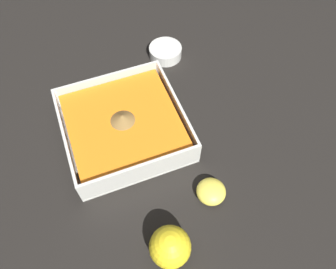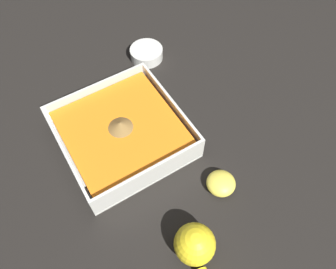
% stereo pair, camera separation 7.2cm
% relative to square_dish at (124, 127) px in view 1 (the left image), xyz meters
% --- Properties ---
extents(ground_plane, '(4.00, 4.00, 0.00)m').
position_rel_square_dish_xyz_m(ground_plane, '(-0.02, 0.01, -0.03)').
color(ground_plane, black).
extents(square_dish, '(0.26, 0.26, 0.07)m').
position_rel_square_dish_xyz_m(square_dish, '(0.00, 0.00, 0.00)').
color(square_dish, silver).
rests_on(square_dish, ground_plane).
extents(spice_bowl, '(0.09, 0.09, 0.03)m').
position_rel_square_dish_xyz_m(spice_bowl, '(0.21, -0.18, -0.01)').
color(spice_bowl, silver).
rests_on(spice_bowl, ground_plane).
extents(lemon_squeezer, '(0.23, 0.10, 0.08)m').
position_rel_square_dish_xyz_m(lemon_squeezer, '(-0.30, 0.00, 0.01)').
color(lemon_squeezer, yellow).
rests_on(lemon_squeezer, ground_plane).
extents(lemon_half, '(0.06, 0.06, 0.03)m').
position_rel_square_dish_xyz_m(lemon_half, '(-0.21, -0.12, -0.01)').
color(lemon_half, '#EFDB4C').
rests_on(lemon_half, ground_plane).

